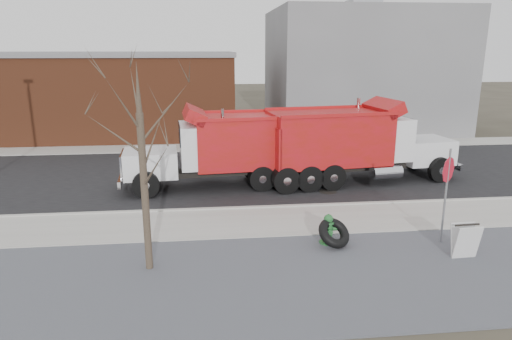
{
  "coord_description": "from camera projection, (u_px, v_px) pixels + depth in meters",
  "views": [
    {
      "loc": [
        -1.63,
        -13.45,
        5.46
      ],
      "look_at": [
        -0.0,
        1.65,
        1.4
      ],
      "focal_mm": 32.0,
      "sensor_mm": 36.0,
      "label": 1
    }
  ],
  "objects": [
    {
      "name": "ground",
      "position": [
        262.0,
        226.0,
        14.5
      ],
      "size": [
        120.0,
        120.0,
        0.0
      ],
      "primitive_type": "plane",
      "color": "#383328",
      "rests_on": "ground"
    },
    {
      "name": "road",
      "position": [
        245.0,
        173.0,
        20.55
      ],
      "size": [
        60.0,
        9.4,
        0.02
      ],
      "primitive_type": "cube",
      "color": "black",
      "rests_on": "ground"
    },
    {
      "name": "gravel_verge",
      "position": [
        279.0,
        279.0,
        11.13
      ],
      "size": [
        60.0,
        5.0,
        0.03
      ],
      "primitive_type": "cube",
      "color": "slate",
      "rests_on": "ground"
    },
    {
      "name": "building_grey",
      "position": [
        360.0,
        70.0,
        31.68
      ],
      "size": [
        12.0,
        10.0,
        8.0
      ],
      "color": "gray",
      "rests_on": "ground"
    },
    {
      "name": "building_brick",
      "position": [
        75.0,
        94.0,
        29.11
      ],
      "size": [
        20.2,
        8.2,
        5.3
      ],
      "color": "brown",
      "rests_on": "ground"
    },
    {
      "name": "stop_sign",
      "position": [
        447.0,
        180.0,
        12.74
      ],
      "size": [
        0.61,
        0.5,
        2.79
      ],
      "rotation": [
        0.0,
        0.0,
        0.29
      ],
      "color": "gray",
      "rests_on": "ground"
    },
    {
      "name": "truck_tire",
      "position": [
        334.0,
        233.0,
        12.86
      ],
      "size": [
        1.24,
        1.21,
        0.82
      ],
      "color": "black",
      "rests_on": "ground"
    },
    {
      "name": "dump_truck_red_b",
      "position": [
        230.0,
        146.0,
        18.27
      ],
      "size": [
        7.8,
        2.86,
        3.27
      ],
      "rotation": [
        0.0,
        0.0,
        3.23
      ],
      "color": "black",
      "rests_on": "ground"
    },
    {
      "name": "sandwich_board",
      "position": [
        465.0,
        241.0,
        12.11
      ],
      "size": [
        0.71,
        0.47,
        0.96
      ],
      "rotation": [
        0.0,
        0.0,
        0.05
      ],
      "color": "silver",
      "rests_on": "ground"
    },
    {
      "name": "bare_tree",
      "position": [
        141.0,
        142.0,
        10.82
      ],
      "size": [
        3.2,
        3.2,
        5.2
      ],
      "color": "#382D23",
      "rests_on": "ground"
    },
    {
      "name": "dump_truck_red_a",
      "position": [
        352.0,
        141.0,
        18.91
      ],
      "size": [
        8.48,
        3.3,
        3.39
      ],
      "rotation": [
        0.0,
        0.0,
        0.13
      ],
      "color": "black",
      "rests_on": "ground"
    },
    {
      "name": "far_sidewalk",
      "position": [
        237.0,
        147.0,
        26.02
      ],
      "size": [
        60.0,
        2.0,
        0.06
      ],
      "primitive_type": "cube",
      "color": "#9E9B93",
      "rests_on": "ground"
    },
    {
      "name": "fire_hydrant",
      "position": [
        328.0,
        230.0,
        13.06
      ],
      "size": [
        0.5,
        0.49,
        0.9
      ],
      "rotation": [
        0.0,
        0.0,
        0.0
      ],
      "color": "#2C7434",
      "rests_on": "ground"
    },
    {
      "name": "curb",
      "position": [
        256.0,
        208.0,
        15.97
      ],
      "size": [
        60.0,
        0.15,
        0.11
      ],
      "primitive_type": "cube",
      "color": "#9E9B93",
      "rests_on": "ground"
    },
    {
      "name": "sidewalk",
      "position": [
        261.0,
        222.0,
        14.73
      ],
      "size": [
        60.0,
        2.5,
        0.06
      ],
      "primitive_type": "cube",
      "color": "#9E9B93",
      "rests_on": "ground"
    }
  ]
}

